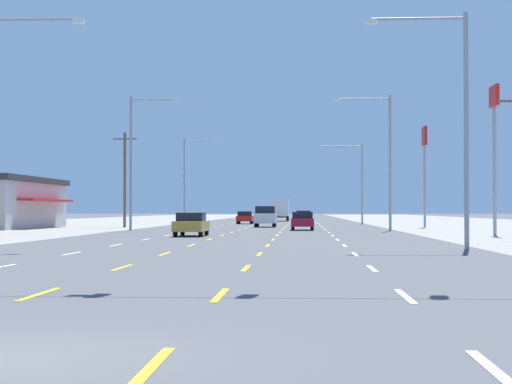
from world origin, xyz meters
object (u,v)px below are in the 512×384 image
object	(u,v)px
box_truck_center_turn_farther	(281,208)
streetlight_right_row_0	(456,111)
sedan_inner_right_near	(302,221)
streetlight_left_row_1	(135,154)
sedan_inner_left_farthest	(260,215)
hatchback_inner_right_midfar	(303,217)
pole_sign_right_row_2	(425,152)
streetlight_left_row_2	(188,175)
suv_center_turn_mid	(265,216)
sedan_inner_left_nearest	(191,224)
streetlight_right_row_2	(357,176)
sedan_inner_left_far	(245,217)
pole_sign_right_row_1	(494,124)
streetlight_right_row_1	(385,153)

from	to	relation	value
box_truck_center_turn_farther	streetlight_right_row_0	world-z (taller)	streetlight_right_row_0
sedan_inner_right_near	streetlight_right_row_0	xyz separation A→B (m)	(6.35, -32.64, 4.98)
streetlight_left_row_1	streetlight_right_row_0	bearing A→B (deg)	-57.29
sedan_inner_right_near	sedan_inner_left_farthest	xyz separation A→B (m)	(-6.82, 70.27, 0.00)
hatchback_inner_right_midfar	streetlight_left_row_1	xyz separation A→B (m)	(-13.30, -29.25, 5.26)
pole_sign_right_row_2	streetlight_left_row_2	world-z (taller)	streetlight_left_row_2
sedan_inner_right_near	streetlight_right_row_0	bearing A→B (deg)	-78.99
streetlight_left_row_2	sedan_inner_right_near	bearing A→B (deg)	-64.97
suv_center_turn_mid	box_truck_center_turn_farther	size ratio (longest dim) A/B	0.68
sedan_inner_left_nearest	streetlight_right_row_2	size ratio (longest dim) A/B	0.49
sedan_inner_left_nearest	sedan_inner_right_near	distance (m)	17.44
sedan_inner_left_farthest	pole_sign_right_row_2	xyz separation A→B (m)	(18.18, -59.14, 6.29)
suv_center_turn_mid	box_truck_center_turn_farther	xyz separation A→B (m)	(0.38, 41.98, 0.81)
sedan_inner_left_nearest	streetlight_left_row_2	xyz separation A→B (m)	(-6.23, 44.13, 4.90)
box_truck_center_turn_farther	streetlight_left_row_1	bearing A→B (deg)	-100.07
box_truck_center_turn_farther	streetlight_left_row_1	world-z (taller)	streetlight_left_row_1
pole_sign_right_row_2	sedan_inner_right_near	bearing A→B (deg)	-135.61
hatchback_inner_right_midfar	streetlight_left_row_2	world-z (taller)	streetlight_left_row_2
sedan_inner_left_farthest	streetlight_left_row_2	world-z (taller)	streetlight_left_row_2
box_truck_center_turn_farther	streetlight_right_row_0	size ratio (longest dim) A/B	0.73
streetlight_right_row_2	sedan_inner_left_farthest	bearing A→B (deg)	107.13
sedan_inner_right_near	streetlight_left_row_2	distance (m)	31.41
suv_center_turn_mid	sedan_inner_left_far	xyz separation A→B (m)	(-3.15, 17.99, -0.27)
streetlight_right_row_2	streetlight_left_row_1	bearing A→B (deg)	-122.48
suv_center_turn_mid	streetlight_right_row_2	bearing A→B (deg)	58.53
sedan_inner_right_near	hatchback_inner_right_midfar	size ratio (longest dim) A/B	1.15
sedan_inner_right_near	box_truck_center_turn_farther	xyz separation A→B (m)	(-3.12, 54.27, 1.08)
pole_sign_right_row_1	streetlight_right_row_1	world-z (taller)	streetlight_right_row_1
suv_center_turn_mid	pole_sign_right_row_2	bearing A→B (deg)	-4.47
pole_sign_right_row_1	pole_sign_right_row_2	xyz separation A→B (m)	(-1.02, 23.97, -0.12)
streetlight_left_row_1	streetlight_right_row_1	size ratio (longest dim) A/B	1.00
hatchback_inner_right_midfar	sedan_inner_left_farthest	size ratio (longest dim) A/B	0.87
sedan_inner_left_nearest	streetlight_right_row_2	world-z (taller)	streetlight_right_row_2
sedan_inner_right_near	streetlight_right_row_2	distance (m)	29.16
sedan_inner_left_far	box_truck_center_turn_farther	world-z (taller)	box_truck_center_turn_farther
streetlight_right_row_0	streetlight_right_row_1	distance (m)	30.38
pole_sign_right_row_2	box_truck_center_turn_farther	bearing A→B (deg)	108.56
sedan_inner_right_near	streetlight_right_row_1	xyz separation A→B (m)	(6.36, -2.27, 5.32)
streetlight_left_row_2	streetlight_right_row_2	xyz separation A→B (m)	(19.31, 0.00, -0.22)
sedan_inner_left_far	streetlight_left_row_2	xyz separation A→B (m)	(-6.47, -2.16, 4.90)
sedan_inner_left_farthest	streetlight_right_row_1	size ratio (longest dim) A/B	0.43
sedan_inner_left_farthest	streetlight_right_row_2	xyz separation A→B (m)	(13.00, -42.15, 4.67)
suv_center_turn_mid	streetlight_right_row_2	xyz separation A→B (m)	(9.69, 15.83, 4.40)
sedan_inner_left_far	pole_sign_right_row_2	xyz separation A→B (m)	(18.02, -19.15, 6.29)
hatchback_inner_right_midfar	streetlight_right_row_0	world-z (taller)	streetlight_right_row_0
sedan_inner_left_farthest	streetlight_right_row_2	world-z (taller)	streetlight_right_row_2
sedan_inner_left_nearest	box_truck_center_turn_farther	distance (m)	70.40
box_truck_center_turn_farther	sedan_inner_left_farthest	size ratio (longest dim) A/B	1.60
pole_sign_right_row_1	sedan_inner_left_far	bearing A→B (deg)	113.82
streetlight_right_row_0	streetlight_right_row_2	xyz separation A→B (m)	(-0.17, 60.76, -0.30)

